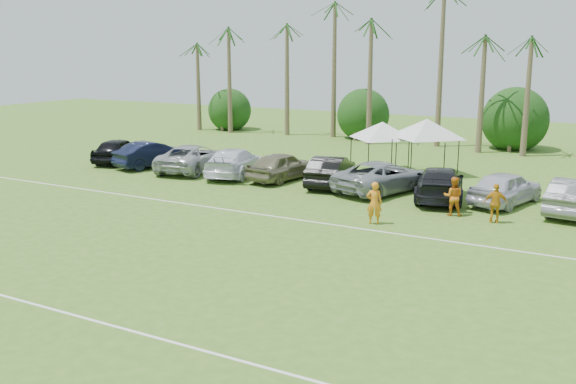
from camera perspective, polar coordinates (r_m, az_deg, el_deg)
The scene contains 27 objects.
field_lines at distance 23.75m, azimuth -9.44°, elevation -5.25°, with size 80.00×12.10×0.01m.
palm_tree_0 at distance 59.83m, azimuth -8.45°, elevation 12.70°, with size 2.40×2.40×8.90m.
palm_tree_1 at distance 56.95m, azimuth -4.36°, elevation 13.68°, with size 2.40×2.40×9.90m.
palm_tree_2 at distance 54.40m, azimuth 0.18°, elevation 14.68°, with size 2.40×2.40×10.90m.
palm_tree_3 at distance 52.63m, azimuth 4.15°, elevation 15.65°, with size 2.40×2.40×11.90m.
palm_tree_4 at distance 50.99m, azimuth 8.28°, elevation 12.75°, with size 2.40×2.40×8.90m.
palm_tree_5 at distance 49.71m, azimuth 12.75°, elevation 13.59°, with size 2.40×2.40×9.90m.
palm_tree_6 at distance 48.75m, azimuth 17.45°, elevation 14.37°, with size 2.40×2.40×10.90m.
palm_tree_7 at distance 48.12m, azimuth 22.34°, elevation 15.07°, with size 2.40×2.40×11.90m.
bush_tree_0 at distance 59.13m, azimuth -5.35°, elevation 7.26°, with size 4.00×4.00×4.00m.
bush_tree_1 at distance 52.94m, azimuth 6.44°, elevation 6.62°, with size 4.00×4.00×4.00m.
bush_tree_2 at distance 49.61m, azimuth 19.40°, elevation 5.60°, with size 4.00×4.00×4.00m.
sideline_player_a at distance 27.15m, azimuth 7.68°, elevation -0.97°, with size 0.66×0.43×1.81m, color orange.
sideline_player_b at distance 29.21m, azimuth 14.47°, elevation -0.37°, with size 0.84×0.66×1.73m, color orange.
sideline_player_c at distance 28.46m, azimuth 17.98°, elevation -0.97°, with size 0.99×0.41×1.69m, color orange.
canopy_tent_left at distance 38.73m, azimuth 8.41°, elevation 6.19°, with size 4.31×4.31×3.50m.
canopy_tent_right at distance 38.20m, azimuth 12.28°, elevation 6.36°, with size 4.71×4.71×3.81m.
parked_car_0 at distance 43.12m, azimuth -14.84°, elevation 3.61°, with size 1.90×4.72×1.61m, color black.
parked_car_1 at distance 40.96m, azimuth -11.94°, elevation 3.30°, with size 1.70×4.88×1.61m, color black.
parked_car_2 at distance 39.17m, azimuth -8.44°, elevation 3.02°, with size 2.67×5.79×1.61m, color #A3A5A9.
parked_car_3 at distance 37.39m, azimuth -4.77°, elevation 2.67°, with size 2.25×5.54×1.61m, color white.
parked_car_4 at distance 36.01m, azimuth -0.55°, elevation 2.33°, with size 1.90×4.72×1.61m, color #7B7557.
parked_car_5 at distance 34.64m, azimuth 3.83°, elevation 1.89°, with size 1.70×4.88×1.61m, color black.
parked_car_6 at distance 33.32m, azimuth 8.42°, elevation 1.36°, with size 2.67×5.79×1.61m, color gray.
parked_car_7 at distance 32.19m, azimuth 13.32°, elevation 0.76°, with size 2.25×5.54×1.61m, color black.
parked_car_8 at distance 32.02m, azimuth 18.79°, elevation 0.36°, with size 1.90×4.72×1.61m, color silver.
parked_car_9 at distance 31.32m, azimuth 24.12°, elevation -0.34°, with size 1.70×4.88×1.61m, color slate.
Camera 1 is at (14.20, -9.63, 7.20)m, focal length 40.00 mm.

